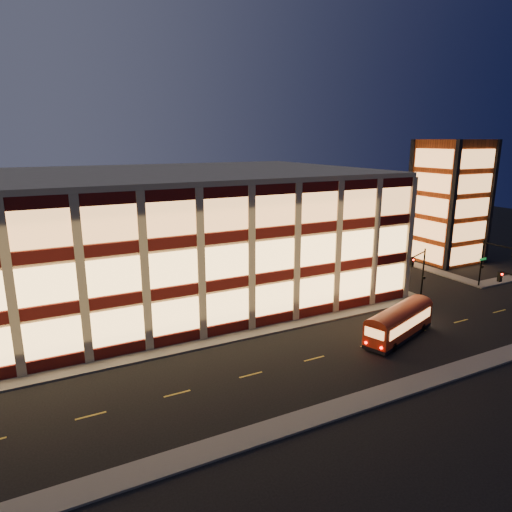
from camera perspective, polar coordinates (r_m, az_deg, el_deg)
ground at (r=42.66m, az=-1.88°, el=-10.56°), size 200.00×200.00×0.00m
sidewalk_office_south at (r=42.41m, az=-6.20°, el=-10.68°), size 54.00×2.00×0.15m
sidewalk_office_east at (r=67.70m, az=9.63°, el=-1.18°), size 2.00×30.00×0.15m
sidewalk_tower_south at (r=69.31m, az=29.17°, el=-2.48°), size 14.00×2.00×0.15m
sidewalk_tower_west at (r=74.64m, az=16.42°, el=-0.11°), size 2.00×30.00×0.15m
sidewalk_near at (r=32.80m, az=8.45°, el=-18.88°), size 100.00×2.00×0.15m
office_building at (r=54.74m, az=-12.35°, el=2.73°), size 50.45×30.45×14.50m
stair_tower at (r=73.95m, az=22.98°, el=6.25°), size 8.60×8.60×18.00m
traffic_signal_far at (r=54.13m, az=19.74°, el=-1.34°), size 3.79×1.87×6.00m
traffic_signal_right at (r=62.21m, az=27.48°, el=-0.17°), size 1.20×4.37×6.00m
trolley_bus at (r=44.58m, az=17.48°, el=-7.73°), size 9.36×5.15×3.09m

